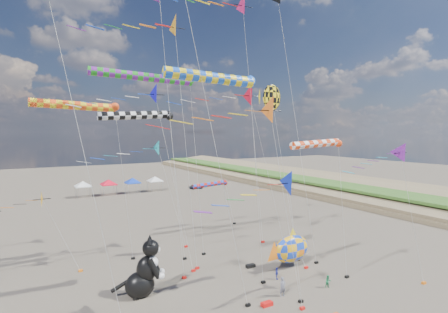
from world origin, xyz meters
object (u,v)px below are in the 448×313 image
person_adult (283,287)px  child_blue (277,273)px  fish_inflatable (291,249)px  child_green (328,281)px  parked_car (196,187)px  cat_inflatable (143,266)px

person_adult → child_blue: size_ratio=1.48×
fish_inflatable → child_green: fish_inflatable is taller
person_adult → child_blue: (1.64, 2.78, -0.25)m
fish_inflatable → parked_car: (12.35, 46.79, -1.26)m
fish_inflatable → child_blue: bearing=-152.9°
child_green → parked_car: 53.32m
child_green → child_blue: bearing=145.4°
child_blue → parked_car: parked_car is taller
cat_inflatable → child_green: (13.84, -6.55, -1.89)m
cat_inflatable → person_adult: (9.53, -5.83, -1.63)m
person_adult → parked_car: (16.96, 51.08, -0.23)m
fish_inflatable → child_green: size_ratio=5.04×
person_adult → cat_inflatable: bearing=147.3°
fish_inflatable → parked_car: fish_inflatable is taller
cat_inflatable → child_green: 15.43m
fish_inflatable → child_blue: size_ratio=5.04×
child_blue → parked_car: bearing=15.4°
child_blue → cat_inflatable: bearing=107.7°
cat_inflatable → child_blue: (11.17, -3.05, -1.89)m
person_adult → parked_car: 53.82m
cat_inflatable → child_blue: cat_inflatable is taller
child_green → child_blue: (-2.67, 3.50, -0.00)m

